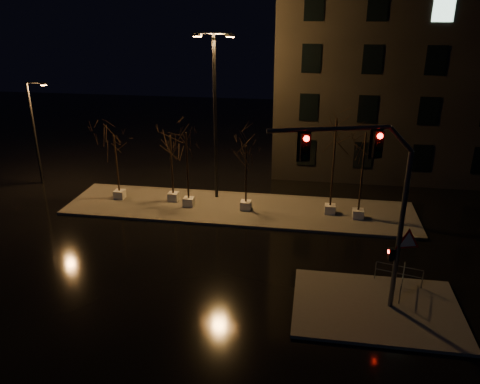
# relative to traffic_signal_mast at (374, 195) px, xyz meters

# --- Properties ---
(ground) EXTENTS (90.00, 90.00, 0.00)m
(ground) POSITION_rel_traffic_signal_mast_xyz_m (-6.86, 3.73, -5.31)
(ground) COLOR black
(ground) RESTS_ON ground
(median) EXTENTS (22.00, 5.00, 0.15)m
(median) POSITION_rel_traffic_signal_mast_xyz_m (-6.86, 9.73, -5.24)
(median) COLOR #4F4D47
(median) RESTS_ON ground
(sidewalk_corner) EXTENTS (7.00, 5.00, 0.15)m
(sidewalk_corner) POSITION_rel_traffic_signal_mast_xyz_m (0.64, 0.23, -5.24)
(sidewalk_corner) COLOR #4F4D47
(sidewalk_corner) RESTS_ON ground
(building) EXTENTS (25.00, 12.00, 15.00)m
(building) POSITION_rel_traffic_signal_mast_xyz_m (7.14, 21.73, 2.19)
(building) COLOR black
(building) RESTS_ON ground
(tree_0) EXTENTS (1.80, 1.80, 4.40)m
(tree_0) POSITION_rel_traffic_signal_mast_xyz_m (-14.93, 10.03, -1.82)
(tree_0) COLOR silver
(tree_0) RESTS_ON median
(tree_1) EXTENTS (1.80, 1.80, 4.54)m
(tree_1) POSITION_rel_traffic_signal_mast_xyz_m (-11.28, 10.19, -1.72)
(tree_1) COLOR silver
(tree_1) RESTS_ON median
(tree_2) EXTENTS (1.80, 1.80, 4.94)m
(tree_2) POSITION_rel_traffic_signal_mast_xyz_m (-10.06, 9.51, -1.41)
(tree_2) COLOR silver
(tree_2) RESTS_ON median
(tree_3) EXTENTS (1.80, 1.80, 4.28)m
(tree_3) POSITION_rel_traffic_signal_mast_xyz_m (-6.37, 9.53, -1.92)
(tree_3) COLOR silver
(tree_3) RESTS_ON median
(tree_4) EXTENTS (1.80, 1.80, 6.10)m
(tree_4) POSITION_rel_traffic_signal_mast_xyz_m (-1.16, 9.77, -0.53)
(tree_4) COLOR silver
(tree_4) RESTS_ON median
(tree_5) EXTENTS (1.80, 1.80, 5.43)m
(tree_5) POSITION_rel_traffic_signal_mast_xyz_m (0.50, 9.31, -1.05)
(tree_5) COLOR silver
(tree_5) RESTS_ON median
(traffic_signal_mast) EXTENTS (6.21, 1.88, 7.86)m
(traffic_signal_mast) POSITION_rel_traffic_signal_mast_xyz_m (0.00, 0.00, 0.00)
(traffic_signal_mast) COLOR #53555A
(traffic_signal_mast) RESTS_ON sidewalk_corner
(streetlight_main) EXTENTS (2.62, 0.68, 10.48)m
(streetlight_main) POSITION_rel_traffic_signal_mast_xyz_m (-8.61, 11.30, 0.88)
(streetlight_main) COLOR black
(streetlight_main) RESTS_ON median
(streetlight_far) EXTENTS (1.41, 0.57, 7.28)m
(streetlight_far) POSITION_rel_traffic_signal_mast_xyz_m (-21.77, 12.30, -1.31)
(streetlight_far) COLOR black
(streetlight_far) RESTS_ON ground
(guard_rail_a) EXTENTS (2.04, 0.56, 0.91)m
(guard_rail_a) POSITION_rel_traffic_signal_mast_xyz_m (1.79, 2.23, -4.57)
(guard_rail_a) COLOR #53555A
(guard_rail_a) RESTS_ON sidewalk_corner
(guard_rail_b) EXTENTS (0.51, 2.00, 0.97)m
(guard_rail_b) POSITION_rel_traffic_signal_mast_xyz_m (1.84, 1.56, -4.54)
(guard_rail_b) COLOR #53555A
(guard_rail_b) RESTS_ON sidewalk_corner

